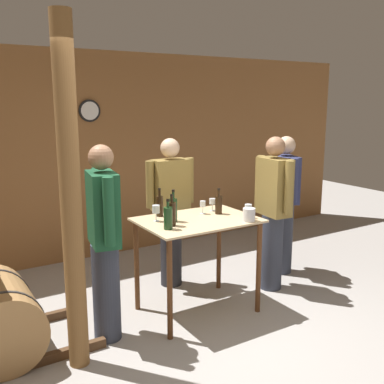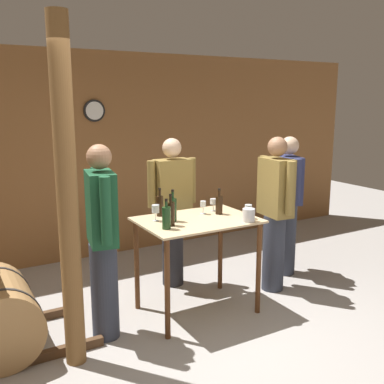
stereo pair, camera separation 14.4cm
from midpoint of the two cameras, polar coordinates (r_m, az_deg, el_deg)
ground_plane at (r=4.09m, az=3.14°, el=-18.99°), size 14.00×14.00×0.00m
back_wall at (r=6.07m, az=-12.03°, el=4.48°), size 8.40×0.08×2.70m
tasting_table at (r=4.39m, az=-0.25°, el=-5.63°), size 1.12×0.80×0.95m
wooden_post at (r=3.48m, az=-16.30°, el=-0.97°), size 0.16×0.16×2.70m
wine_bottle_far_left at (r=4.00m, az=-4.10°, el=-3.27°), size 0.08×0.08×0.27m
wine_bottle_left at (r=4.10m, az=-3.59°, el=-2.73°), size 0.07×0.07×0.29m
wine_bottle_center at (r=4.44m, az=-5.05°, el=-1.71°), size 0.07×0.07×0.28m
wine_bottle_right at (r=4.24m, az=-3.36°, el=-2.21°), size 0.07×0.07×0.31m
wine_bottle_far_right at (r=4.52m, az=2.49°, el=-1.54°), size 0.07×0.07×0.26m
wine_glass_near_left at (r=4.26m, az=-5.56°, el=-2.24°), size 0.07×0.07×0.16m
wine_glass_near_center at (r=4.52m, az=0.46°, el=-1.61°), size 0.06×0.06×0.13m
wine_glass_near_right at (r=4.65m, az=1.73°, el=-1.25°), size 0.07×0.07×0.13m
wine_glass_far_side at (r=4.39m, az=6.23°, el=-2.08°), size 0.07×0.07×0.14m
ice_bucket at (r=4.28m, az=6.30°, el=-2.88°), size 0.12×0.12×0.13m
person_host at (r=5.01m, az=-3.56°, el=-2.19°), size 0.59×0.24×1.67m
person_visitor_with_scarf at (r=5.47m, az=10.87°, el=-1.26°), size 0.34×0.56×1.67m
person_visitor_bearded at (r=4.96m, az=9.44°, el=-2.29°), size 0.25×0.59×1.70m
person_visitor_near_door at (r=3.93m, az=-12.12°, el=-5.93°), size 0.29×0.58×1.72m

